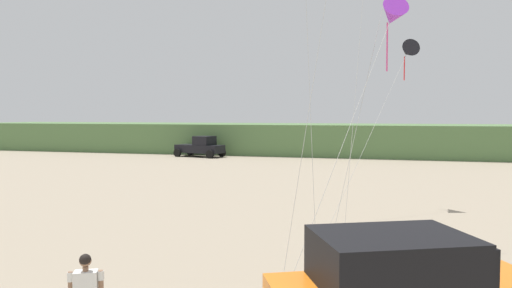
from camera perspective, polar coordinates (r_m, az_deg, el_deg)
The scene contains 4 objects.
dune_ridge at distance 51.79m, azimuth 13.91°, elevation 0.46°, with size 90.00×9.81×3.03m, color #567A47.
distant_pickup at distance 48.54m, azimuth -6.22°, elevation -0.33°, with size 4.90×3.27×1.98m.
kite_yellow_diamond at distance 16.55m, azimuth 15.10°, elevation 13.79°, with size 2.74×5.85×7.73m.
kite_green_box at distance 24.04m, azimuth 16.72°, elevation 9.97°, with size 3.29×6.25×7.46m.
Camera 1 is at (2.45, -5.37, 4.10)m, focal length 35.58 mm.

